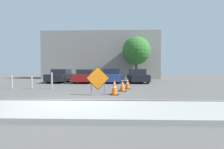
{
  "coord_description": "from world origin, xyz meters",
  "views": [
    {
      "loc": [
        1.59,
        -5.47,
        1.23
      ],
      "look_at": [
        1.07,
        11.88,
        0.78
      ],
      "focal_mm": 24.0,
      "sensor_mm": 36.0,
      "label": 1
    }
  ],
  "objects": [
    {
      "name": "traffic_cone_nearest",
      "position": [
        1.49,
        2.13,
        0.39
      ],
      "size": [
        0.44,
        0.44,
        0.8
      ],
      "color": "black",
      "rests_on": "ground_plane"
    },
    {
      "name": "curb_lip",
      "position": [
        0.0,
        0.0,
        0.07
      ],
      "size": [
        26.72,
        0.2,
        0.14
      ],
      "color": "#999993",
      "rests_on": "ground_plane"
    },
    {
      "name": "parked_car_third",
      "position": [
        1.06,
        10.42,
        0.66
      ],
      "size": [
        1.96,
        4.6,
        1.43
      ],
      "rotation": [
        0.0,
        0.0,
        3.15
      ],
      "color": "navy",
      "rests_on": "ground_plane"
    },
    {
      "name": "road_closed_sign",
      "position": [
        0.67,
        1.85,
        0.75
      ],
      "size": [
        1.17,
        0.2,
        1.44
      ],
      "color": "black",
      "rests_on": "ground_plane"
    },
    {
      "name": "parked_car_nearest",
      "position": [
        -4.31,
        10.39,
        0.66
      ],
      "size": [
        1.82,
        4.6,
        1.38
      ],
      "rotation": [
        0.0,
        0.0,
        3.15
      ],
      "color": "black",
      "rests_on": "ground_plane"
    },
    {
      "name": "street_tree_behind_lot",
      "position": [
        4.24,
        14.61,
        3.88
      ],
      "size": [
        3.72,
        3.72,
        5.76
      ],
      "color": "#513823",
      "rests_on": "ground_plane"
    },
    {
      "name": "bollard_second",
      "position": [
        -4.25,
        4.65,
        0.46
      ],
      "size": [
        0.12,
        0.12,
        0.87
      ],
      "color": "gray",
      "rests_on": "ground_plane"
    },
    {
      "name": "traffic_cone_third",
      "position": [
        2.33,
        4.65,
        0.37
      ],
      "size": [
        0.38,
        0.38,
        0.76
      ],
      "color": "black",
      "rests_on": "ground_plane"
    },
    {
      "name": "bollard_third",
      "position": [
        -5.65,
        4.65,
        0.48
      ],
      "size": [
        0.12,
        0.12,
        0.91
      ],
      "color": "gray",
      "rests_on": "ground_plane"
    },
    {
      "name": "bollard_nearest",
      "position": [
        -2.85,
        4.65,
        0.58
      ],
      "size": [
        0.12,
        0.12,
        1.1
      ],
      "color": "gray",
      "rests_on": "ground_plane"
    },
    {
      "name": "parked_car_second",
      "position": [
        -1.63,
        10.1,
        0.64
      ],
      "size": [
        1.88,
        4.35,
        1.35
      ],
      "rotation": [
        0.0,
        0.0,
        3.13
      ],
      "color": "maroon",
      "rests_on": "ground_plane"
    },
    {
      "name": "ground_plane",
      "position": [
        0.0,
        10.0,
        0.0
      ],
      "size": [
        96.0,
        96.0,
        0.0
      ],
      "primitive_type": "plane",
      "color": "#565451"
    },
    {
      "name": "sidewalk_strip",
      "position": [
        0.0,
        -1.09,
        0.07
      ],
      "size": [
        26.72,
        2.17,
        0.14
      ],
      "color": "#999993",
      "rests_on": "ground_plane"
    },
    {
      "name": "traffic_cone_second",
      "position": [
        1.95,
        3.51,
        0.32
      ],
      "size": [
        0.47,
        0.47,
        0.65
      ],
      "color": "black",
      "rests_on": "ground_plane"
    },
    {
      "name": "parked_car_fourth",
      "position": [
        3.75,
        10.13,
        0.65
      ],
      "size": [
        1.9,
        4.22,
        1.39
      ],
      "rotation": [
        0.0,
        0.0,
        3.17
      ],
      "color": "black",
      "rests_on": "ground_plane"
    },
    {
      "name": "building_facade_backdrop",
      "position": [
        -0.78,
        18.65,
        3.53
      ],
      "size": [
        17.48,
        5.0,
        7.07
      ],
      "color": "gray",
      "rests_on": "ground_plane"
    }
  ]
}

